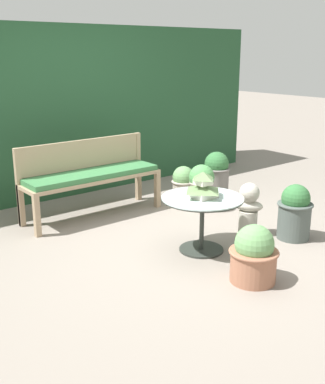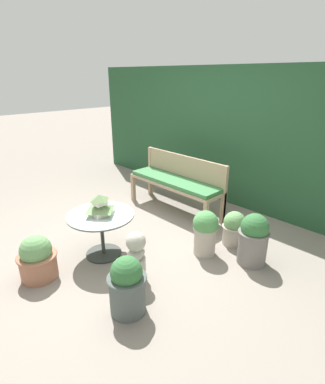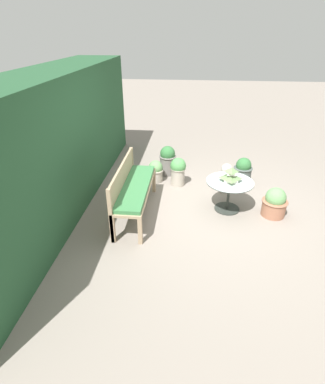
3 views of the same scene
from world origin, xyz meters
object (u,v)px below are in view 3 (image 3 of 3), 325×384
potted_plant_bench_left (275,203)px  potted_plant_bench_right (178,171)px  patio_table (229,187)px  pagoda_birdhouse (231,175)px  garden_bench (136,189)px  potted_plant_table_far (156,171)px  potted_plant_path_edge (243,172)px  potted_plant_table_near (168,160)px  garden_bust (226,177)px

potted_plant_bench_left → potted_plant_bench_right: potted_plant_bench_right is taller
patio_table → pagoda_birdhouse: bearing=94.8°
garden_bench → potted_plant_table_far: garden_bench is taller
potted_plant_path_edge → potted_plant_bench_right: potted_plant_path_edge is taller
garden_bench → pagoda_birdhouse: size_ratio=5.60×
garden_bench → potted_plant_bench_right: bearing=-29.3°
garden_bench → potted_plant_table_near: potted_plant_table_near is taller
pagoda_birdhouse → potted_plant_bench_right: (0.85, 0.91, -0.34)m
garden_bench → potted_plant_bench_left: garden_bench is taller
potted_plant_path_edge → potted_plant_bench_right: size_ratio=1.02×
potted_plant_table_far → potted_plant_bench_left: bearing=-116.8°
garden_bust → potted_plant_table_far: (0.30, 1.38, -0.08)m
garden_bust → potted_plant_path_edge: (0.31, -0.36, -0.02)m
patio_table → potted_plant_bench_left: (-0.11, -0.75, -0.20)m
patio_table → potted_plant_table_far: size_ratio=1.75×
patio_table → potted_plant_table_near: size_ratio=1.26×
patio_table → potted_plant_path_edge: potted_plant_path_edge is taller
garden_bust → potted_plant_table_near: 1.36m
potted_plant_path_edge → garden_bust: bearing=130.5°
garden_bust → potted_plant_table_near: size_ratio=0.92×
garden_bench → garden_bust: bearing=-58.6°
pagoda_birdhouse → potted_plant_bench_right: bearing=46.9°
potted_plant_path_edge → potted_plant_bench_right: bearing=95.2°
garden_bust → potted_plant_bench_left: 1.08m
potted_plant_path_edge → potted_plant_table_far: (-0.00, 1.74, -0.06)m
garden_bench → garden_bust: garden_bust is taller
garden_bust → potted_plant_bench_left: garden_bust is taller
potted_plant_path_edge → potted_plant_bench_right: (-0.12, 1.28, 0.02)m
garden_bust → potted_plant_table_far: bearing=135.8°
potted_plant_table_near → potted_plant_path_edge: bearing=-104.2°
garden_bench → potted_plant_bench_left: 2.32m
patio_table → potted_plant_path_edge: (0.97, -0.37, -0.15)m
potted_plant_bench_right → potted_plant_table_far: bearing=76.3°
patio_table → garden_bust: garden_bust is taller
garden_bench → potted_plant_bench_right: potted_plant_bench_right is taller
patio_table → potted_plant_bench_right: 1.25m
patio_table → garden_bust: bearing=-0.9°
patio_table → potted_plant_table_near: 1.79m
garden_bench → potted_plant_table_near: (1.64, -0.39, -0.15)m
potted_plant_path_edge → potted_plant_table_near: bearing=75.8°
potted_plant_bench_left → patio_table: bearing=81.6°
patio_table → potted_plant_bench_left: 0.79m
potted_plant_path_edge → potted_plant_table_near: potted_plant_table_near is taller
patio_table → pagoda_birdhouse: size_ratio=2.65×
potted_plant_bench_left → garden_bust: bearing=43.9°
garden_bust → potted_plant_path_edge: potted_plant_path_edge is taller
potted_plant_path_edge → potted_plant_bench_left: size_ratio=1.15×
garden_bust → potted_plant_table_far: garden_bust is taller
patio_table → potted_plant_bench_left: bearing=-98.4°
potted_plant_bench_left → potted_plant_table_near: 2.41m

